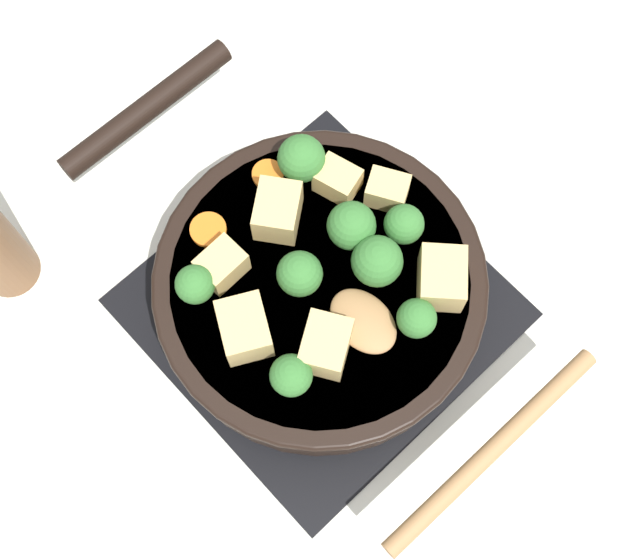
# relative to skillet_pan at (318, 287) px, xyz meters

# --- Properties ---
(ground_plane) EXTENTS (2.40, 2.40, 0.00)m
(ground_plane) POSITION_rel_skillet_pan_xyz_m (0.00, 0.00, -0.06)
(ground_plane) COLOR silver
(front_burner_grate) EXTENTS (0.31, 0.31, 0.03)m
(front_burner_grate) POSITION_rel_skillet_pan_xyz_m (0.00, 0.00, -0.05)
(front_burner_grate) COLOR black
(front_burner_grate) RESTS_ON ground_plane
(skillet_pan) EXTENTS (0.30, 0.41, 0.06)m
(skillet_pan) POSITION_rel_skillet_pan_xyz_m (0.00, 0.00, 0.00)
(skillet_pan) COLOR black
(skillet_pan) RESTS_ON front_burner_grate
(wooden_spoon) EXTENTS (0.24, 0.20, 0.02)m
(wooden_spoon) POSITION_rel_skillet_pan_xyz_m (0.00, 0.15, 0.03)
(wooden_spoon) COLOR #A87A4C
(wooden_spoon) RESTS_ON skillet_pan
(tofu_cube_center_large) EXTENTS (0.04, 0.04, 0.03)m
(tofu_cube_center_large) POSITION_rel_skillet_pan_xyz_m (-0.07, -0.05, 0.04)
(tofu_cube_center_large) COLOR #DBB770
(tofu_cube_center_large) RESTS_ON skillet_pan
(tofu_cube_near_handle) EXTENTS (0.04, 0.03, 0.03)m
(tofu_cube_near_handle) POSITION_rel_skillet_pan_xyz_m (0.06, -0.06, 0.04)
(tofu_cube_near_handle) COLOR #DBB770
(tofu_cube_near_handle) RESTS_ON skillet_pan
(tofu_cube_east_chunk) EXTENTS (0.04, 0.05, 0.03)m
(tofu_cube_east_chunk) POSITION_rel_skillet_pan_xyz_m (-0.10, -0.01, 0.04)
(tofu_cube_east_chunk) COLOR #DBB770
(tofu_cube_east_chunk) RESTS_ON skillet_pan
(tofu_cube_west_chunk) EXTENTS (0.06, 0.06, 0.04)m
(tofu_cube_west_chunk) POSITION_rel_skillet_pan_xyz_m (-0.01, -0.07, 0.05)
(tofu_cube_west_chunk) COLOR #DBB770
(tofu_cube_west_chunk) RESTS_ON skillet_pan
(tofu_cube_back_piece) EXTENTS (0.06, 0.06, 0.04)m
(tofu_cube_back_piece) POSITION_rel_skillet_pan_xyz_m (0.08, -0.00, 0.05)
(tofu_cube_back_piece) COLOR #DBB770
(tofu_cube_back_piece) RESTS_ON skillet_pan
(tofu_cube_front_piece) EXTENTS (0.06, 0.06, 0.04)m
(tofu_cube_front_piece) POSITION_rel_skillet_pan_xyz_m (0.04, 0.05, 0.05)
(tofu_cube_front_piece) COLOR #DBB770
(tofu_cube_front_piece) RESTS_ON skillet_pan
(tofu_cube_mid_small) EXTENTS (0.06, 0.06, 0.04)m
(tofu_cube_mid_small) POSITION_rel_skillet_pan_xyz_m (-0.07, 0.08, 0.05)
(tofu_cube_mid_small) COLOR #DBB770
(tofu_cube_mid_small) RESTS_ON skillet_pan
(broccoli_floret_near_spoon) EXTENTS (0.05, 0.05, 0.05)m
(broccoli_floret_near_spoon) POSITION_rel_skillet_pan_xyz_m (-0.04, 0.03, 0.06)
(broccoli_floret_near_spoon) COLOR #709956
(broccoli_floret_near_spoon) RESTS_ON skillet_pan
(broccoli_floret_center_top) EXTENTS (0.04, 0.04, 0.04)m
(broccoli_floret_center_top) POSITION_rel_skillet_pan_xyz_m (0.09, -0.06, 0.05)
(broccoli_floret_center_top) COLOR #709956
(broccoli_floret_center_top) RESTS_ON skillet_pan
(broccoli_floret_east_rim) EXTENTS (0.04, 0.04, 0.04)m
(broccoli_floret_east_rim) POSITION_rel_skillet_pan_xyz_m (0.08, 0.05, 0.05)
(broccoli_floret_east_rim) COLOR #709956
(broccoli_floret_east_rim) RESTS_ON skillet_pan
(broccoli_floret_west_rim) EXTENTS (0.04, 0.04, 0.05)m
(broccoli_floret_west_rim) POSITION_rel_skillet_pan_xyz_m (0.02, -0.01, 0.05)
(broccoli_floret_west_rim) COLOR #709956
(broccoli_floret_west_rim) RESTS_ON skillet_pan
(broccoli_floret_north_edge) EXTENTS (0.03, 0.03, 0.04)m
(broccoli_floret_north_edge) POSITION_rel_skillet_pan_xyz_m (-0.03, 0.09, 0.05)
(broccoli_floret_north_edge) COLOR #709956
(broccoli_floret_north_edge) RESTS_ON skillet_pan
(broccoli_floret_south_cluster) EXTENTS (0.04, 0.04, 0.05)m
(broccoli_floret_south_cluster) POSITION_rel_skillet_pan_xyz_m (-0.05, -0.01, 0.05)
(broccoli_floret_south_cluster) COLOR #709956
(broccoli_floret_south_cluster) RESTS_ON skillet_pan
(broccoli_floret_mid_floret) EXTENTS (0.04, 0.04, 0.04)m
(broccoli_floret_mid_floret) POSITION_rel_skillet_pan_xyz_m (-0.08, 0.02, 0.05)
(broccoli_floret_mid_floret) COLOR #709956
(broccoli_floret_mid_floret) RESTS_ON skillet_pan
(broccoli_floret_small_inner) EXTENTS (0.04, 0.04, 0.05)m
(broccoli_floret_small_inner) POSITION_rel_skillet_pan_xyz_m (-0.06, -0.09, 0.05)
(broccoli_floret_small_inner) COLOR #709956
(broccoli_floret_small_inner) RESTS_ON skillet_pan
(carrot_slice_orange_thin) EXTENTS (0.03, 0.03, 0.01)m
(carrot_slice_orange_thin) POSITION_rel_skillet_pan_xyz_m (0.04, -0.10, 0.03)
(carrot_slice_orange_thin) COLOR orange
(carrot_slice_orange_thin) RESTS_ON skillet_pan
(carrot_slice_near_center) EXTENTS (0.03, 0.03, 0.01)m
(carrot_slice_near_center) POSITION_rel_skillet_pan_xyz_m (-0.04, -0.11, 0.03)
(carrot_slice_near_center) COLOR orange
(carrot_slice_near_center) RESTS_ON skillet_pan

